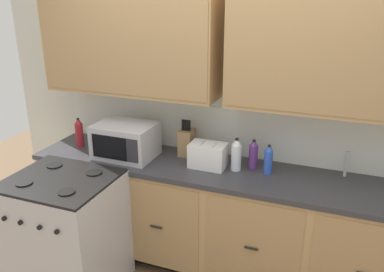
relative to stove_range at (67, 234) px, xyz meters
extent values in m
cube|color=silver|center=(0.98, 0.96, 0.74)|extent=(4.21, 0.05, 2.43)
cube|color=silver|center=(0.98, 0.93, 0.65)|extent=(3.01, 0.01, 0.40)
cube|color=tan|center=(0.20, 0.76, 1.42)|extent=(1.46, 0.34, 0.95)
cube|color=#A58052|center=(0.20, 0.59, 1.42)|extent=(1.43, 0.01, 0.89)
cube|color=tan|center=(1.76, 0.76, 1.42)|extent=(1.46, 0.34, 0.95)
cube|color=#A58052|center=(1.76, 0.59, 1.42)|extent=(1.43, 0.01, 0.89)
cube|color=black|center=(0.98, 0.66, -0.42)|extent=(2.95, 0.48, 0.10)
cube|color=tan|center=(0.98, 0.63, 0.02)|extent=(3.01, 0.60, 0.78)
cube|color=#A88354|center=(-0.15, 0.33, 0.02)|extent=(0.69, 0.01, 0.71)
cube|color=black|center=(-0.15, 0.31, 0.01)|extent=(0.10, 0.01, 0.01)
cube|color=#A88354|center=(0.60, 0.33, 0.02)|extent=(0.69, 0.01, 0.71)
cube|color=black|center=(0.60, 0.31, 0.01)|extent=(0.10, 0.01, 0.01)
cube|color=#A88354|center=(1.36, 0.33, 0.02)|extent=(0.69, 0.01, 0.71)
cube|color=black|center=(1.36, 0.31, 0.01)|extent=(0.10, 0.01, 0.01)
cube|color=#A88354|center=(2.11, 0.33, 0.02)|extent=(0.69, 0.01, 0.71)
cube|color=#333338|center=(0.98, 0.63, 0.43)|extent=(3.04, 0.63, 0.04)
cube|color=#A8AAAF|center=(1.92, 0.66, 0.43)|extent=(0.56, 0.38, 0.02)
cube|color=#B7B7BC|center=(0.00, 0.00, -0.01)|extent=(0.76, 0.66, 0.92)
cube|color=black|center=(0.00, 0.00, 0.46)|extent=(0.74, 0.65, 0.02)
cylinder|color=black|center=(-0.18, -0.16, 0.47)|extent=(0.12, 0.12, 0.01)
cylinder|color=black|center=(0.18, -0.16, 0.47)|extent=(0.12, 0.12, 0.01)
cylinder|color=black|center=(-0.18, 0.16, 0.47)|extent=(0.12, 0.12, 0.01)
cylinder|color=black|center=(0.18, 0.16, 0.47)|extent=(0.12, 0.12, 0.01)
cylinder|color=black|center=(-0.22, -0.34, 0.28)|extent=(0.03, 0.02, 0.03)
cylinder|color=black|center=(-0.08, -0.34, 0.28)|extent=(0.03, 0.02, 0.03)
cylinder|color=black|center=(0.08, -0.34, 0.28)|extent=(0.03, 0.02, 0.03)
cylinder|color=black|center=(0.22, -0.34, 0.28)|extent=(0.03, 0.02, 0.03)
cube|color=#B7B7BC|center=(0.21, 0.58, 0.59)|extent=(0.48, 0.36, 0.28)
cube|color=black|center=(0.17, 0.40, 0.59)|extent=(0.31, 0.01, 0.19)
cube|color=#28282D|center=(0.37, 0.40, 0.59)|extent=(0.10, 0.01, 0.19)
cube|color=white|center=(0.91, 0.63, 0.54)|extent=(0.28, 0.18, 0.19)
cube|color=black|center=(0.86, 0.63, 0.63)|extent=(0.02, 0.13, 0.01)
cube|color=black|center=(0.96, 0.63, 0.63)|extent=(0.02, 0.13, 0.01)
cube|color=#9C794E|center=(0.67, 0.79, 0.56)|extent=(0.11, 0.14, 0.22)
cylinder|color=black|center=(0.64, 0.78, 0.71)|extent=(0.02, 0.02, 0.09)
cylinder|color=black|center=(0.66, 0.78, 0.71)|extent=(0.02, 0.02, 0.09)
cylinder|color=black|center=(0.68, 0.78, 0.71)|extent=(0.02, 0.02, 0.09)
cylinder|color=black|center=(0.70, 0.78, 0.71)|extent=(0.02, 0.02, 0.09)
cylinder|color=#B2B5BA|center=(1.92, 0.84, 0.55)|extent=(0.02, 0.02, 0.20)
cylinder|color=maroon|center=(-0.28, 0.64, 0.55)|extent=(0.07, 0.07, 0.21)
cone|color=maroon|center=(-0.28, 0.64, 0.68)|extent=(0.06, 0.06, 0.05)
cylinder|color=black|center=(-0.28, 0.64, 0.70)|extent=(0.02, 0.02, 0.02)
cylinder|color=blue|center=(1.37, 0.68, 0.54)|extent=(0.06, 0.06, 0.18)
cone|color=blue|center=(1.37, 0.68, 0.65)|extent=(0.06, 0.06, 0.05)
cylinder|color=black|center=(1.37, 0.68, 0.67)|extent=(0.02, 0.02, 0.02)
cylinder|color=#663384|center=(1.24, 0.75, 0.54)|extent=(0.07, 0.07, 0.18)
cone|color=#663384|center=(1.24, 0.75, 0.65)|extent=(0.06, 0.06, 0.05)
cylinder|color=black|center=(1.24, 0.75, 0.67)|extent=(0.02, 0.02, 0.02)
cylinder|color=silver|center=(1.13, 0.65, 0.55)|extent=(0.08, 0.08, 0.21)
cone|color=silver|center=(1.13, 0.65, 0.68)|extent=(0.07, 0.07, 0.05)
cylinder|color=black|center=(1.13, 0.65, 0.70)|extent=(0.03, 0.03, 0.02)
camera|label=1|loc=(1.82, -2.07, 1.75)|focal=37.30mm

